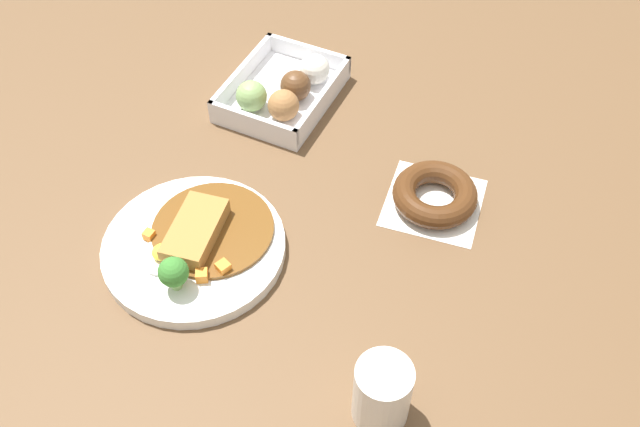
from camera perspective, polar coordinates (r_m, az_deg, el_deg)
The scene contains 5 objects.
ground_plane at distance 1.05m, azimuth -3.15°, elevation 1.18°, with size 1.60×1.60×0.00m, color brown.
curry_plate at distance 0.99m, azimuth -9.89°, elevation -2.48°, with size 0.25×0.25×0.07m.
donut_box at distance 1.18m, azimuth -2.86°, elevation 9.67°, with size 0.20×0.16×0.06m.
chocolate_ring_donut at distance 1.04m, azimuth 9.10°, elevation 1.47°, with size 0.15×0.15×0.04m.
coffee_mug at distance 0.82m, azimuth 4.95°, elevation -14.02°, with size 0.07×0.07×0.09m, color silver.
Camera 1 is at (-0.60, -0.35, 0.79)m, focal length 40.33 mm.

